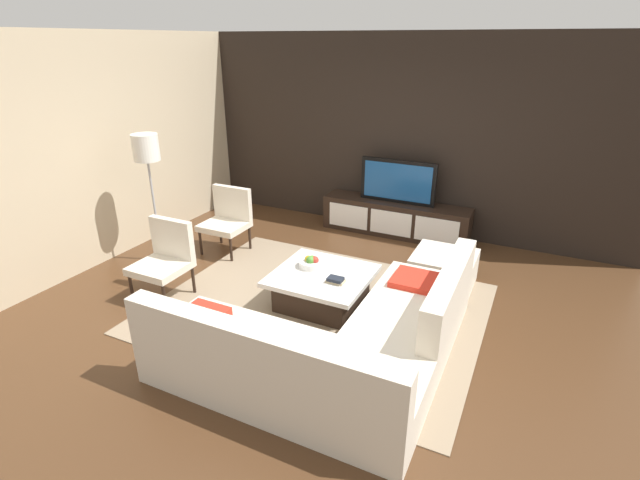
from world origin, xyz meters
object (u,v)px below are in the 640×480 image
(television, at_px, (398,181))
(ottoman, at_px, (443,270))
(coffee_table, at_px, (322,288))
(sectional_couch, at_px, (339,344))
(book_stack, at_px, (336,280))
(media_console, at_px, (395,218))
(floor_lamp, at_px, (147,156))
(fruit_bowl, at_px, (311,262))
(accent_chair_far, at_px, (228,216))
(accent_chair_near, at_px, (166,255))

(television, bearing_deg, ottoman, -52.36)
(coffee_table, bearing_deg, sectional_couch, -56.83)
(sectional_couch, bearing_deg, book_stack, 116.10)
(media_console, xyz_separation_m, floor_lamp, (-2.50, -2.21, 1.14))
(ottoman, relative_size, fruit_bowl, 2.50)
(ottoman, distance_m, accent_chair_far, 2.90)
(accent_chair_near, height_order, floor_lamp, floor_lamp)
(ottoman, relative_size, book_stack, 3.73)
(accent_chair_near, bearing_deg, media_console, 58.74)
(coffee_table, distance_m, book_stack, 0.32)
(media_console, xyz_separation_m, coffee_table, (-0.10, -2.30, -0.05))
(accent_chair_far, bearing_deg, ottoman, 5.83)
(sectional_couch, bearing_deg, floor_lamp, 161.10)
(book_stack, bearing_deg, accent_chair_near, -167.13)
(television, bearing_deg, floor_lamp, -138.55)
(sectional_couch, bearing_deg, media_console, 99.03)
(media_console, distance_m, floor_lamp, 3.52)
(television, xyz_separation_m, ottoman, (0.99, -1.29, -0.61))
(coffee_table, distance_m, fruit_bowl, 0.31)
(accent_chair_near, relative_size, accent_chair_far, 1.00)
(ottoman, bearing_deg, media_console, 127.65)
(media_console, height_order, book_stack, media_console)
(television, height_order, coffee_table, television)
(accent_chair_near, distance_m, accent_chair_far, 1.32)
(accent_chair_far, height_order, book_stack, accent_chair_far)
(coffee_table, xyz_separation_m, accent_chair_far, (-1.78, 0.77, 0.29))
(media_console, bearing_deg, sectional_couch, -80.97)
(sectional_couch, height_order, floor_lamp, floor_lamp)
(television, distance_m, coffee_table, 2.38)
(accent_chair_far, bearing_deg, fruit_bowl, -21.68)
(television, relative_size, floor_lamp, 0.66)
(media_console, bearing_deg, ottoman, -52.35)
(media_console, distance_m, coffee_table, 2.30)
(accent_chair_near, bearing_deg, floor_lamp, 139.49)
(floor_lamp, relative_size, fruit_bowl, 5.91)
(coffee_table, height_order, ottoman, ottoman)
(sectional_couch, bearing_deg, fruit_bowl, 127.36)
(sectional_couch, relative_size, ottoman, 3.46)
(ottoman, distance_m, book_stack, 1.45)
(ottoman, bearing_deg, sectional_couch, -103.72)
(fruit_bowl, bearing_deg, accent_chair_far, 157.33)
(media_console, relative_size, floor_lamp, 1.30)
(accent_chair_near, xyz_separation_m, ottoman, (2.76, 1.56, -0.29))
(media_console, bearing_deg, coffee_table, -92.49)
(fruit_bowl, bearing_deg, floor_lamp, -179.83)
(accent_chair_near, xyz_separation_m, floor_lamp, (-0.73, 0.64, 0.90))
(fruit_bowl, distance_m, book_stack, 0.45)
(coffee_table, bearing_deg, book_stack, -29.15)
(sectional_couch, relative_size, accent_chair_far, 2.78)
(television, xyz_separation_m, sectional_couch, (0.51, -3.24, -0.54))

